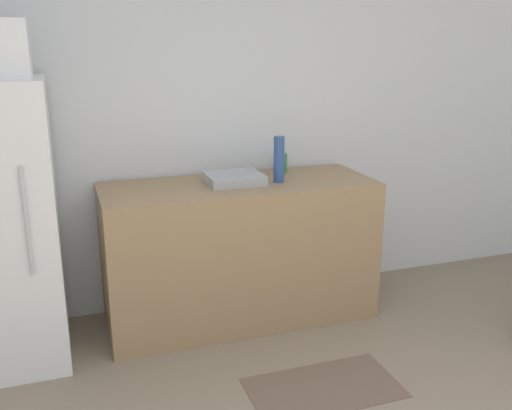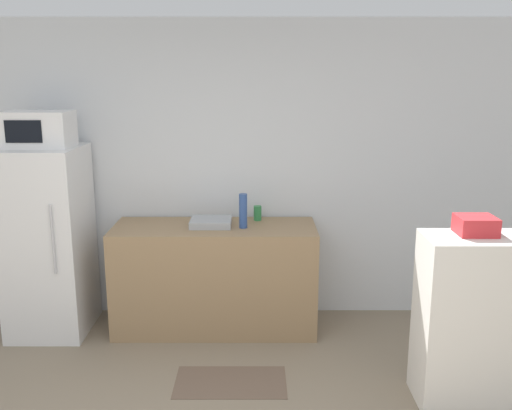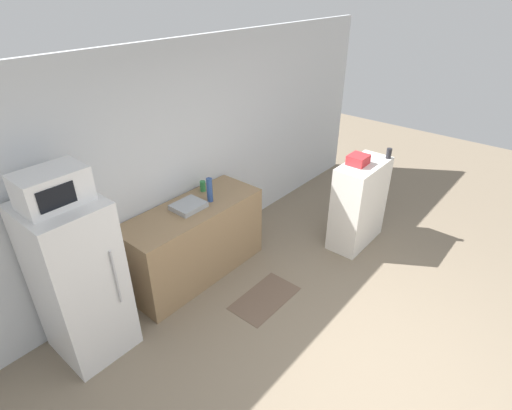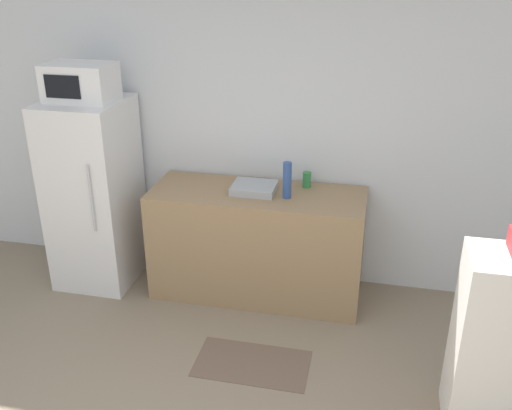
{
  "view_description": "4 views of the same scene",
  "coord_description": "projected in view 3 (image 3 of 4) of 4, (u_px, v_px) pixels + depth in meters",
  "views": [
    {
      "loc": [
        -0.89,
        -0.91,
        1.75
      ],
      "look_at": [
        0.04,
        1.77,
        0.93
      ],
      "focal_mm": 40.0,
      "sensor_mm": 36.0,
      "label": 1
    },
    {
      "loc": [
        0.47,
        -2.24,
        2.14
      ],
      "look_at": [
        0.48,
        1.69,
        1.24
      ],
      "focal_mm": 40.0,
      "sensor_mm": 36.0,
      "label": 2
    },
    {
      "loc": [
        -2.34,
        -0.66,
        3.12
      ],
      "look_at": [
        0.4,
        1.65,
        1.07
      ],
      "focal_mm": 28.0,
      "sensor_mm": 36.0,
      "label": 3
    },
    {
      "loc": [
        1.0,
        -1.67,
        2.62
      ],
      "look_at": [
        0.2,
        1.97,
        0.97
      ],
      "focal_mm": 40.0,
      "sensor_mm": 36.0,
      "label": 4
    }
  ],
  "objects": [
    {
      "name": "sink_basin",
      "position": [
        188.0,
        206.0,
        4.39
      ],
      "size": [
        0.34,
        0.29,
        0.06
      ],
      "primitive_type": "cube",
      "color": "#9EA3A8",
      "rests_on": "counter"
    },
    {
      "name": "microwave",
      "position": [
        52.0,
        188.0,
        3.07
      ],
      "size": [
        0.51,
        0.36,
        0.29
      ],
      "color": "white",
      "rests_on": "refrigerator"
    },
    {
      "name": "refrigerator",
      "position": [
        79.0,
        280.0,
        3.53
      ],
      "size": [
        0.62,
        0.7,
        1.57
      ],
      "color": "silver",
      "rests_on": "ground_plane"
    },
    {
      "name": "jar",
      "position": [
        389.0,
        153.0,
        4.98
      ],
      "size": [
        0.07,
        0.07,
        0.13
      ],
      "primitive_type": "cylinder",
      "color": "#232328",
      "rests_on": "shelf_cabinet"
    },
    {
      "name": "kitchen_rug",
      "position": [
        265.0,
        298.0,
        4.45
      ],
      "size": [
        0.79,
        0.44,
        0.01
      ],
      "primitive_type": "cube",
      "color": "brown",
      "rests_on": "ground_plane"
    },
    {
      "name": "shelf_cabinet",
      "position": [
        359.0,
        204.0,
        5.16
      ],
      "size": [
        0.83,
        0.4,
        1.14
      ],
      "primitive_type": "cube",
      "color": "white",
      "rests_on": "ground_plane"
    },
    {
      "name": "wall_back",
      "position": [
        157.0,
        169.0,
        4.34
      ],
      "size": [
        8.0,
        0.06,
        2.6
      ],
      "primitive_type": "cube",
      "color": "silver",
      "rests_on": "ground_plane"
    },
    {
      "name": "counter",
      "position": [
        195.0,
        241.0,
        4.64
      ],
      "size": [
        1.69,
        0.64,
        0.9
      ],
      "primitive_type": "cube",
      "color": "#937551",
      "rests_on": "ground_plane"
    },
    {
      "name": "bottle_tall",
      "position": [
        210.0,
        190.0,
        4.48
      ],
      "size": [
        0.07,
        0.07,
        0.29
      ],
      "primitive_type": "cylinder",
      "color": "#2D4C8C",
      "rests_on": "counter"
    },
    {
      "name": "ground_plane",
      "position": [
        371.0,
        390.0,
        3.47
      ],
      "size": [
        14.0,
        14.0,
        0.0
      ],
      "primitive_type": "plane",
      "color": "#7F705B"
    },
    {
      "name": "basket",
      "position": [
        358.0,
        160.0,
        4.82
      ],
      "size": [
        0.24,
        0.21,
        0.12
      ],
      "primitive_type": "cube",
      "color": "red",
      "rests_on": "shelf_cabinet"
    },
    {
      "name": "bottle_short",
      "position": [
        203.0,
        186.0,
        4.73
      ],
      "size": [
        0.07,
        0.07,
        0.13
      ],
      "primitive_type": "cylinder",
      "color": "#2D7F42",
      "rests_on": "counter"
    }
  ]
}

